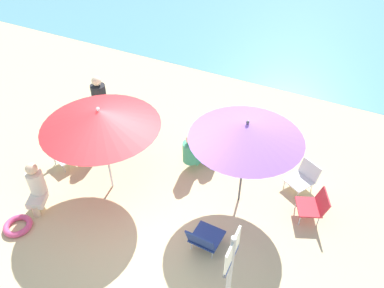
{
  "coord_description": "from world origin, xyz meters",
  "views": [
    {
      "loc": [
        2.94,
        -3.59,
        5.37
      ],
      "look_at": [
        0.31,
        1.48,
        0.7
      ],
      "focal_mm": 34.28,
      "sensor_mm": 36.0,
      "label": 1
    }
  ],
  "objects": [
    {
      "name": "warning_sign",
      "position": [
        2.27,
        -1.37,
        1.45
      ],
      "size": [
        0.06,
        0.43,
        2.27
      ],
      "rotation": [
        0.0,
        0.0,
        0.04
      ],
      "color": "#ADADB2",
      "rests_on": "ground_plane"
    },
    {
      "name": "beach_chair_a",
      "position": [
        2.87,
        1.35,
        0.33
      ],
      "size": [
        0.65,
        0.64,
        0.59
      ],
      "rotation": [
        0.0,
        0.0,
        -2.72
      ],
      "color": "red",
      "rests_on": "ground_plane"
    },
    {
      "name": "person_b",
      "position": [
        -1.8,
        -0.7,
        0.49
      ],
      "size": [
        0.45,
        0.54,
        0.98
      ],
      "rotation": [
        0.0,
        0.0,
        5.17
      ],
      "color": "silver",
      "rests_on": "ground_plane"
    },
    {
      "name": "person_c",
      "position": [
        -1.96,
        1.5,
        0.82
      ],
      "size": [
        0.32,
        0.32,
        1.63
      ],
      "rotation": [
        0.0,
        0.0,
        5.41
      ],
      "color": "black",
      "rests_on": "ground_plane"
    },
    {
      "name": "sea_water",
      "position": [
        0.0,
        13.55,
        0.0
      ],
      "size": [
        40.0,
        16.0,
        0.01
      ],
      "primitive_type": "cube",
      "color": "#5693A3",
      "rests_on": "ground_plane"
    },
    {
      "name": "beach_chair_d",
      "position": [
        2.5,
        2.06,
        0.26
      ],
      "size": [
        0.68,
        0.72,
        0.52
      ],
      "rotation": [
        0.0,
        0.0,
        -2.08
      ],
      "color": "white",
      "rests_on": "ground_plane"
    },
    {
      "name": "person_d",
      "position": [
        0.3,
        1.52,
        0.46
      ],
      "size": [
        0.43,
        0.56,
        0.91
      ],
      "rotation": [
        0.0,
        0.0,
        1.31
      ],
      "color": "#389970",
      "rests_on": "ground_plane"
    },
    {
      "name": "beach_chair_c",
      "position": [
        -2.27,
        0.43,
        0.32
      ],
      "size": [
        0.68,
        0.62,
        0.65
      ],
      "rotation": [
        0.0,
        0.0,
        -0.26
      ],
      "color": "white",
      "rests_on": "ground_plane"
    },
    {
      "name": "umbrella_purple",
      "position": [
        1.51,
        1.14,
        1.67
      ],
      "size": [
        1.98,
        1.98,
        1.89
      ],
      "color": "#4C4C51",
      "rests_on": "ground_plane"
    },
    {
      "name": "ground_plane",
      "position": [
        0.0,
        0.0,
        0.0
      ],
      "size": [
        40.0,
        40.0,
        0.0
      ],
      "primitive_type": "plane",
      "color": "#D3BC8C"
    },
    {
      "name": "beach_chair_b",
      "position": [
        1.41,
        -0.21,
        0.32
      ],
      "size": [
        0.5,
        0.59,
        0.61
      ],
      "rotation": [
        0.0,
        0.0,
        1.55
      ],
      "color": "navy",
      "rests_on": "ground_plane"
    },
    {
      "name": "person_a",
      "position": [
        0.57,
        2.1,
        0.47
      ],
      "size": [
        0.55,
        0.47,
        0.94
      ],
      "rotation": [
        0.0,
        0.0,
        0.47
      ],
      "color": "#DB3866",
      "rests_on": "ground_plane"
    },
    {
      "name": "umbrella_red",
      "position": [
        -0.89,
        0.3,
        1.68
      ],
      "size": [
        2.13,
        2.13,
        1.91
      ],
      "color": "silver",
      "rests_on": "ground_plane"
    },
    {
      "name": "swim_ring",
      "position": [
        -1.77,
        -1.33,
        0.05
      ],
      "size": [
        0.51,
        0.51,
        0.11
      ],
      "primitive_type": "torus",
      "color": "#E54C7F",
      "rests_on": "ground_plane"
    }
  ]
}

